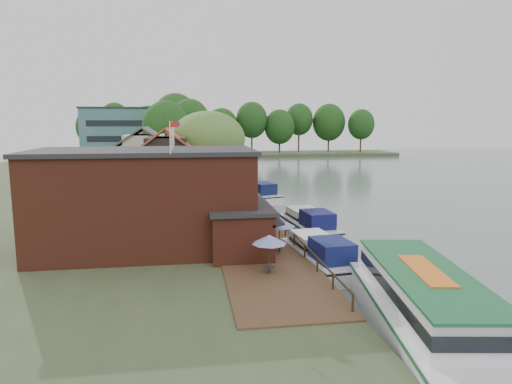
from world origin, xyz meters
name	(u,v)px	position (x,y,z in m)	size (l,w,h in m)	color
ground	(352,250)	(0.00, 0.00, 0.00)	(260.00, 260.00, 0.00)	#4F5B58
land_bank	(69,189)	(-30.00, 35.00, 0.50)	(50.00, 140.00, 1.00)	#384728
quay_deck	(239,215)	(-8.00, 10.00, 1.05)	(6.00, 50.00, 0.10)	#47301E
quay_rail	(265,209)	(-5.30, 10.50, 1.50)	(0.20, 49.00, 1.00)	black
pub	(174,199)	(-14.00, -1.00, 4.65)	(20.00, 11.00, 7.30)	maroon
hotel_block	(144,136)	(-22.00, 70.00, 7.15)	(25.40, 12.40, 12.30)	#38666B
cottage_a	(167,170)	(-15.00, 14.00, 5.25)	(8.60, 7.60, 8.50)	black
cottage_b	(146,162)	(-18.00, 24.00, 5.25)	(9.60, 8.60, 8.50)	beige
cottage_c	(179,156)	(-14.00, 33.00, 5.25)	(7.60, 7.60, 8.50)	black
willow	(208,156)	(-10.50, 19.00, 6.21)	(8.60, 8.60, 10.43)	#476B2D
umbrella_0	(269,254)	(-8.26, -7.83, 2.29)	(2.12, 2.12, 2.38)	navy
umbrella_1	(279,235)	(-6.73, -3.44, 2.29)	(2.19, 2.19, 2.38)	navy
umbrella_2	(268,228)	(-7.13, -1.24, 2.29)	(2.32, 2.32, 2.38)	navy
umbrella_3	(257,220)	(-7.49, 1.69, 2.29)	(2.42, 2.42, 2.38)	navy
umbrella_4	(249,211)	(-7.58, 5.65, 2.29)	(2.05, 2.05, 2.38)	navy
umbrella_5	(257,208)	(-6.69, 7.14, 2.29)	(2.23, 2.23, 2.38)	navy
umbrella_6	(245,200)	(-7.20, 11.28, 2.29)	(2.40, 2.40, 2.38)	navy
cruiser_0	(320,251)	(-3.91, -4.01, 1.23)	(3.26, 10.09, 2.45)	silver
cruiser_1	(309,221)	(-2.12, 5.43, 1.25)	(3.31, 10.24, 2.50)	silver
cruiser_2	(257,191)	(-3.95, 24.24, 1.27)	(3.36, 10.37, 2.53)	silver
tour_boat	(430,310)	(-2.28, -15.68, 1.70)	(4.36, 15.52, 3.39)	silver
swan	(374,309)	(-3.29, -11.91, 0.22)	(0.44, 0.44, 0.44)	white
bank_tree_0	(166,140)	(-16.14, 42.33, 7.30)	(7.68, 7.68, 12.61)	#143811
bank_tree_1	(190,136)	(-12.17, 48.92, 7.62)	(7.08, 7.08, 13.25)	#143811
bank_tree_2	(176,131)	(-14.82, 56.86, 8.35)	(8.90, 8.90, 14.70)	#143811
bank_tree_3	(179,136)	(-14.52, 79.31, 6.79)	(7.63, 7.63, 11.58)	#143811
bank_tree_4	(178,132)	(-14.86, 86.80, 7.67)	(6.08, 6.08, 13.34)	#143811
bank_tree_5	(192,130)	(-11.17, 93.30, 8.00)	(8.14, 8.14, 14.01)	#143811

